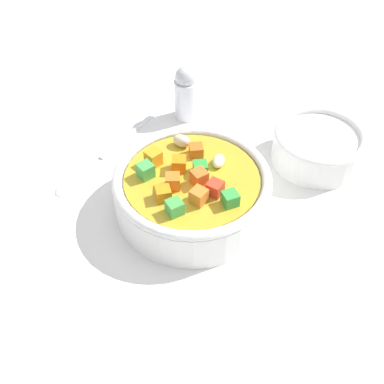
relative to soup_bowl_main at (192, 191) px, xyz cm
name	(u,v)px	position (x,y,z in cm)	size (l,w,h in cm)	color
ground_plane	(192,214)	(0.01, 0.02, -4.07)	(140.00, 140.00, 2.00)	silver
soup_bowl_main	(192,191)	(0.00, 0.00, 0.00)	(18.26, 18.26, 6.95)	white
spoon	(100,157)	(-14.94, -2.23, -2.66)	(5.44, 20.45, 0.86)	silver
side_bowl_small	(318,146)	(5.50, 17.85, -0.68)	(11.86, 11.86, 4.63)	white
pepper_shaker	(186,93)	(-13.54, 12.61, 0.98)	(3.37, 3.37, 8.18)	silver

